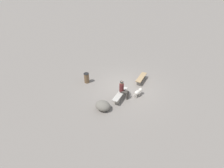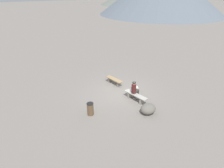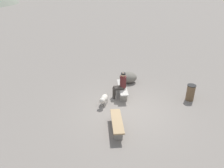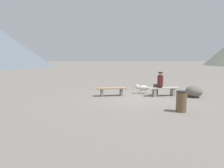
{
  "view_description": "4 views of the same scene",
  "coord_description": "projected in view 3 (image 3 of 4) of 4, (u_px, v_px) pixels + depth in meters",
  "views": [
    {
      "loc": [
        8.98,
        5.91,
        7.44
      ],
      "look_at": [
        0.91,
        -0.62,
        0.55
      ],
      "focal_mm": 28.88,
      "sensor_mm": 36.0,
      "label": 1
    },
    {
      "loc": [
        9.51,
        -6.09,
        6.58
      ],
      "look_at": [
        0.03,
        -0.62,
        0.88
      ],
      "focal_mm": 29.85,
      "sensor_mm": 36.0,
      "label": 2
    },
    {
      "loc": [
        -7.72,
        -0.26,
        5.1
      ],
      "look_at": [
        1.01,
        0.86,
        0.72
      ],
      "focal_mm": 33.97,
      "sensor_mm": 36.0,
      "label": 3
    },
    {
      "loc": [
        -1.09,
        -10.34,
        1.98
      ],
      "look_at": [
        -1.33,
        -0.38,
        0.72
      ],
      "focal_mm": 33.58,
      "sensor_mm": 36.0,
      "label": 4
    }
  ],
  "objects": [
    {
      "name": "seated_person",
      "position": [
        121.0,
        84.0,
        9.86
      ],
      "size": [
        0.44,
        0.63,
        1.27
      ],
      "rotation": [
        0.0,
        0.0,
        0.35
      ],
      "color": "#511E1E",
      "rests_on": "ground"
    },
    {
      "name": "ground",
      "position": [
        129.0,
        111.0,
        9.17
      ],
      "size": [
        210.0,
        210.0,
        0.06
      ],
      "primitive_type": "cube",
      "color": "gray"
    },
    {
      "name": "bench_right",
      "position": [
        122.0,
        89.0,
        10.24
      ],
      "size": [
        1.74,
        0.72,
        0.45
      ],
      "rotation": [
        0.0,
        0.0,
        0.21
      ],
      "color": "gray",
      "rests_on": "ground"
    },
    {
      "name": "bench_left",
      "position": [
        117.0,
        123.0,
        7.84
      ],
      "size": [
        1.56,
        0.7,
        0.43
      ],
      "rotation": [
        0.0,
        0.0,
        0.21
      ],
      "color": "gray",
      "rests_on": "ground"
    },
    {
      "name": "trash_bin",
      "position": [
        191.0,
        92.0,
        9.79
      ],
      "size": [
        0.39,
        0.39,
        0.77
      ],
      "color": "brown",
      "rests_on": "ground"
    },
    {
      "name": "boulder",
      "position": [
        128.0,
        77.0,
        11.54
      ],
      "size": [
        0.9,
        1.03,
        0.58
      ],
      "primitive_type": "ellipsoid",
      "rotation": [
        0.0,
        0.0,
        1.68
      ],
      "color": "#6B665B",
      "rests_on": "ground"
    },
    {
      "name": "dog",
      "position": [
        104.0,
        99.0,
        9.39
      ],
      "size": [
        0.82,
        0.36,
        0.5
      ],
      "rotation": [
        0.0,
        0.0,
        3.02
      ],
      "color": "beige",
      "rests_on": "ground"
    }
  ]
}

